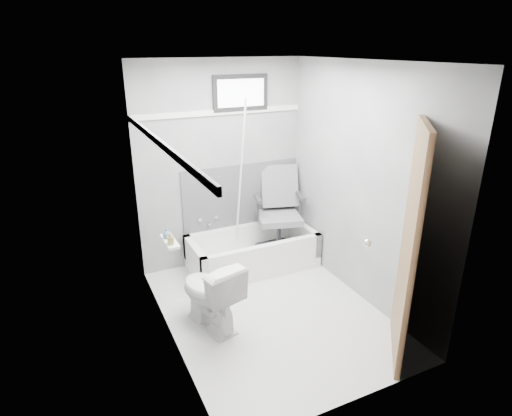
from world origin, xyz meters
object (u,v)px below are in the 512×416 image
toilet (210,294)px  soap_bottle_a (171,238)px  soap_bottle_b (167,233)px  bathtub (253,251)px  door (462,257)px  office_chair (279,212)px

toilet → soap_bottle_a: soap_bottle_a is taller
toilet → soap_bottle_b: size_ratio=7.61×
toilet → soap_bottle_a: bearing=-20.7°
bathtub → door: (0.75, -2.21, 0.79)m
door → soap_bottle_b: 2.44m
door → soap_bottle_b: size_ratio=21.55×
bathtub → toilet: 1.23m
door → soap_bottle_a: bearing=144.6°
bathtub → office_chair: (0.38, 0.05, 0.42)m
toilet → soap_bottle_a: 0.70m
toilet → soap_bottle_b: soap_bottle_b is taller
office_chair → toilet: bearing=-127.0°
bathtub → office_chair: office_chair is taller
office_chair → soap_bottle_a: 1.82m
bathtub → soap_bottle_b: size_ratio=16.16×
office_chair → door: 2.32m
soap_bottle_b → office_chair: bearing=26.0°
bathtub → soap_bottle_a: 1.63m
bathtub → soap_bottle_b: soap_bottle_b is taller
office_chair → soap_bottle_b: bearing=-138.1°
office_chair → soap_bottle_a: bearing=-134.1°
bathtub → office_chair: size_ratio=1.46×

